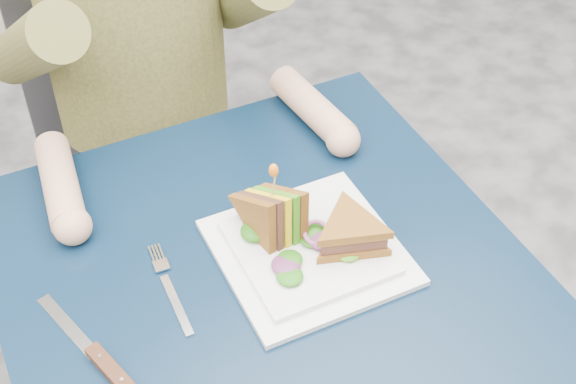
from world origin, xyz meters
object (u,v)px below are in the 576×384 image
chair (137,117)px  sandwich_flat (350,233)px  fork (171,290)px  plate (309,250)px  sandwich_upright (274,217)px  table (264,303)px  knife (103,362)px

chair → sandwich_flat: bearing=-79.6°
sandwich_flat → fork: size_ratio=0.90×
plate → sandwich_upright: 0.07m
table → fork: fork is taller
chair → fork: (-0.14, -0.65, 0.19)m
plate → sandwich_upright: (-0.03, 0.05, 0.05)m
fork → plate: bearing=-5.9°
chair → sandwich_flat: 0.75m
fork → knife: (-0.12, -0.08, 0.00)m
chair → sandwich_flat: chair is taller
sandwich_flat → knife: size_ratio=0.74×
chair → plate: chair is taller
sandwich_upright → table: bearing=-132.4°
table → fork: size_ratio=4.18×
sandwich_flat → knife: 0.39m
table → knife: (-0.26, -0.06, 0.09)m
sandwich_flat → sandwich_upright: sandwich_upright is taller
table → sandwich_flat: size_ratio=4.67×
table → sandwich_upright: bearing=47.6°
sandwich_flat → plate: bearing=155.6°
table → knife: bearing=-167.2°
table → sandwich_flat: bearing=-12.3°
sandwich_flat → sandwich_upright: (-0.09, 0.07, 0.01)m
sandwich_upright → sandwich_flat: bearing=-37.9°
fork → knife: 0.15m
table → chair: 0.68m
chair → plate: 0.71m
chair → plate: size_ratio=3.58×
plate → fork: bearing=174.1°
table → plate: plate is taller
chair → fork: 0.69m
fork → knife: size_ratio=0.83×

